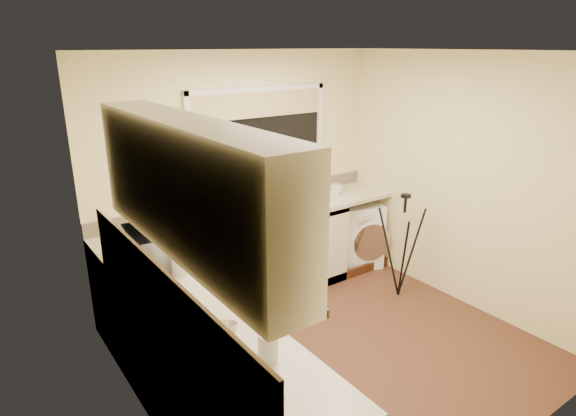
{
  "coord_description": "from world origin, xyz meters",
  "views": [
    {
      "loc": [
        -2.41,
        -2.7,
        2.5
      ],
      "look_at": [
        -0.1,
        0.55,
        1.15
      ],
      "focal_mm": 30.34,
      "sensor_mm": 36.0,
      "label": 1
    }
  ],
  "objects_px": {
    "laptop": "(215,218)",
    "washing_machine": "(355,233)",
    "steel_jar": "(222,332)",
    "soap_bottle_clear": "(316,170)",
    "tripod": "(402,246)",
    "cup_back": "(336,189)",
    "plant_c": "(267,178)",
    "kettle": "(181,259)",
    "cup_left": "(230,330)",
    "plant_a": "(215,188)",
    "soap_bottle_green": "(311,169)",
    "microwave": "(152,248)",
    "glass_jug": "(268,347)",
    "dish_rack": "(317,196)",
    "plant_b": "(240,183)",
    "plant_d": "(290,174)"
  },
  "relations": [
    {
      "from": "glass_jug",
      "to": "soap_bottle_green",
      "type": "xyz_separation_m",
      "value": [
        2.05,
        2.26,
        0.21
      ]
    },
    {
      "from": "washing_machine",
      "to": "steel_jar",
      "type": "xyz_separation_m",
      "value": [
        -2.67,
        -1.74,
        0.58
      ]
    },
    {
      "from": "tripod",
      "to": "cup_back",
      "type": "height_order",
      "value": "tripod"
    },
    {
      "from": "plant_a",
      "to": "soap_bottle_clear",
      "type": "height_order",
      "value": "plant_a"
    },
    {
      "from": "washing_machine",
      "to": "soap_bottle_clear",
      "type": "distance_m",
      "value": 0.92
    },
    {
      "from": "plant_a",
      "to": "soap_bottle_green",
      "type": "bearing_deg",
      "value": 0.62
    },
    {
      "from": "plant_a",
      "to": "plant_b",
      "type": "relative_size",
      "value": 0.91
    },
    {
      "from": "washing_machine",
      "to": "microwave",
      "type": "distance_m",
      "value": 2.76
    },
    {
      "from": "tripod",
      "to": "plant_a",
      "type": "height_order",
      "value": "plant_a"
    },
    {
      "from": "plant_a",
      "to": "cup_left",
      "type": "relative_size",
      "value": 2.53
    },
    {
      "from": "plant_a",
      "to": "plant_b",
      "type": "xyz_separation_m",
      "value": [
        0.28,
        -0.01,
        0.01
      ]
    },
    {
      "from": "kettle",
      "to": "tripod",
      "type": "height_order",
      "value": "kettle"
    },
    {
      "from": "tripod",
      "to": "soap_bottle_green",
      "type": "height_order",
      "value": "soap_bottle_green"
    },
    {
      "from": "kettle",
      "to": "soap_bottle_green",
      "type": "height_order",
      "value": "soap_bottle_green"
    },
    {
      "from": "tripod",
      "to": "soap_bottle_green",
      "type": "bearing_deg",
      "value": 116.86
    },
    {
      "from": "microwave",
      "to": "glass_jug",
      "type": "bearing_deg",
      "value": -170.85
    },
    {
      "from": "plant_a",
      "to": "cup_back",
      "type": "relative_size",
      "value": 1.76
    },
    {
      "from": "soap_bottle_green",
      "to": "plant_a",
      "type": "bearing_deg",
      "value": -179.38
    },
    {
      "from": "glass_jug",
      "to": "plant_a",
      "type": "height_order",
      "value": "plant_a"
    },
    {
      "from": "washing_machine",
      "to": "glass_jug",
      "type": "xyz_separation_m",
      "value": [
        -2.55,
        -2.04,
        0.6
      ]
    },
    {
      "from": "glass_jug",
      "to": "plant_d",
      "type": "relative_size",
      "value": 0.66
    },
    {
      "from": "steel_jar",
      "to": "soap_bottle_clear",
      "type": "distance_m",
      "value": 2.99
    },
    {
      "from": "dish_rack",
      "to": "steel_jar",
      "type": "xyz_separation_m",
      "value": [
        -2.1,
        -1.76,
        0.02
      ]
    },
    {
      "from": "washing_machine",
      "to": "cup_back",
      "type": "distance_m",
      "value": 0.64
    },
    {
      "from": "soap_bottle_clear",
      "to": "tripod",
      "type": "bearing_deg",
      "value": -76.27
    },
    {
      "from": "laptop",
      "to": "plant_c",
      "type": "distance_m",
      "value": 0.81
    },
    {
      "from": "kettle",
      "to": "cup_left",
      "type": "relative_size",
      "value": 2.28
    },
    {
      "from": "washing_machine",
      "to": "soap_bottle_clear",
      "type": "bearing_deg",
      "value": 172.51
    },
    {
      "from": "laptop",
      "to": "washing_machine",
      "type": "bearing_deg",
      "value": -7.11
    },
    {
      "from": "plant_d",
      "to": "soap_bottle_green",
      "type": "distance_m",
      "value": 0.29
    },
    {
      "from": "tripod",
      "to": "soap_bottle_green",
      "type": "distance_m",
      "value": 1.3
    },
    {
      "from": "dish_rack",
      "to": "microwave",
      "type": "relative_size",
      "value": 0.82
    },
    {
      "from": "microwave",
      "to": "plant_d",
      "type": "distance_m",
      "value": 1.98
    },
    {
      "from": "microwave",
      "to": "washing_machine",
      "type": "bearing_deg",
      "value": -71.55
    },
    {
      "from": "kettle",
      "to": "plant_c",
      "type": "height_order",
      "value": "plant_c"
    },
    {
      "from": "dish_rack",
      "to": "soap_bottle_clear",
      "type": "xyz_separation_m",
      "value": [
        0.14,
        0.21,
        0.23
      ]
    },
    {
      "from": "steel_jar",
      "to": "soap_bottle_green",
      "type": "height_order",
      "value": "soap_bottle_green"
    },
    {
      "from": "washing_machine",
      "to": "glass_jug",
      "type": "distance_m",
      "value": 3.32
    },
    {
      "from": "tripod",
      "to": "cup_back",
      "type": "distance_m",
      "value": 1.01
    },
    {
      "from": "plant_b",
      "to": "cup_left",
      "type": "relative_size",
      "value": 2.79
    },
    {
      "from": "steel_jar",
      "to": "plant_d",
      "type": "distance_m",
      "value": 2.71
    },
    {
      "from": "tripod",
      "to": "plant_a",
      "type": "distance_m",
      "value": 1.97
    },
    {
      "from": "washing_machine",
      "to": "soap_bottle_green",
      "type": "bearing_deg",
      "value": 176.48
    },
    {
      "from": "tripod",
      "to": "plant_b",
      "type": "bearing_deg",
      "value": 149.08
    },
    {
      "from": "plant_c",
      "to": "laptop",
      "type": "bearing_deg",
      "value": -161.38
    },
    {
      "from": "steel_jar",
      "to": "cup_back",
      "type": "relative_size",
      "value": 0.83
    },
    {
      "from": "soap_bottle_clear",
      "to": "cup_back",
      "type": "distance_m",
      "value": 0.31
    },
    {
      "from": "washing_machine",
      "to": "soap_bottle_clear",
      "type": "relative_size",
      "value": 3.55
    },
    {
      "from": "soap_bottle_green",
      "to": "soap_bottle_clear",
      "type": "relative_size",
      "value": 1.31
    },
    {
      "from": "washing_machine",
      "to": "cup_back",
      "type": "xyz_separation_m",
      "value": [
        -0.26,
        0.07,
        0.58
      ]
    }
  ]
}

